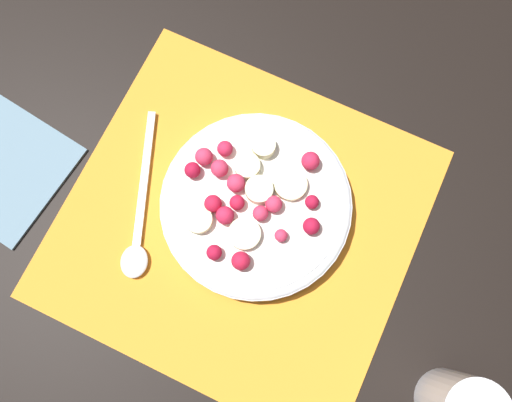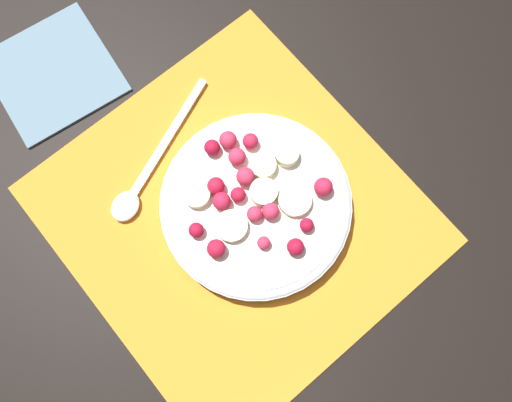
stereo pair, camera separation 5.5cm
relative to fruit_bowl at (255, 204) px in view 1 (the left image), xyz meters
The scene contains 5 objects.
ground_plane 0.03m from the fruit_bowl, 69.26° to the left, with size 3.00×3.00×0.00m, color black.
placemat 0.03m from the fruit_bowl, 69.26° to the left, with size 0.39×0.37×0.01m.
fruit_bowl is the anchor object (origin of this frame).
spoon 0.14m from the fruit_bowl, 35.92° to the left, with size 0.09×0.19×0.01m.
napkin 0.31m from the fruit_bowl, 15.88° to the left, with size 0.16×0.16×0.01m.
Camera 1 is at (-0.06, 0.09, 0.57)m, focal length 35.00 mm.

